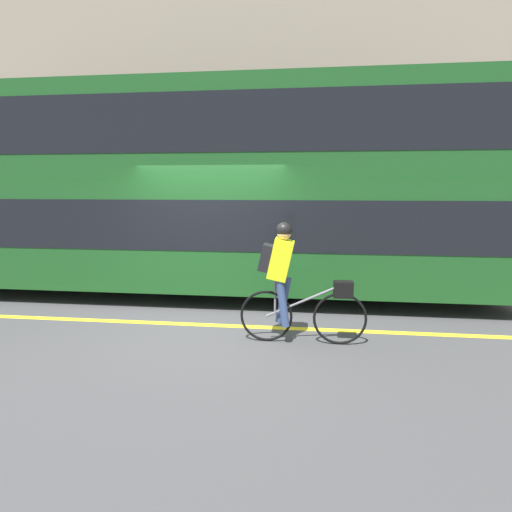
{
  "coord_description": "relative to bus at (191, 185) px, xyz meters",
  "views": [
    {
      "loc": [
        1.56,
        -5.75,
        2.15
      ],
      "look_at": [
        0.79,
        0.68,
        1.02
      ],
      "focal_mm": 28.0,
      "sensor_mm": 36.0,
      "label": 1
    }
  ],
  "objects": [
    {
      "name": "ground_plane",
      "position": [
        0.66,
        -2.04,
        -2.18
      ],
      "size": [
        80.0,
        80.0,
        0.0
      ],
      "primitive_type": "plane",
      "color": "#424244"
    },
    {
      "name": "bus",
      "position": [
        0.0,
        0.0,
        0.0
      ],
      "size": [
        11.93,
        2.54,
        3.95
      ],
      "color": "black",
      "rests_on": "ground_plane"
    },
    {
      "name": "building_facade",
      "position": [
        0.66,
        4.33,
        1.98
      ],
      "size": [
        60.0,
        0.3,
        8.33
      ],
      "color": "gray",
      "rests_on": "ground_plane"
    },
    {
      "name": "sidewalk_curb",
      "position": [
        0.66,
        2.9,
        -2.1
      ],
      "size": [
        60.0,
        2.56,
        0.15
      ],
      "color": "gray",
      "rests_on": "ground_plane"
    },
    {
      "name": "cyclist_on_bike",
      "position": [
        2.06,
        -2.47,
        -1.28
      ],
      "size": [
        1.74,
        0.32,
        1.68
      ],
      "color": "black",
      "rests_on": "ground_plane"
    },
    {
      "name": "road_center_line",
      "position": [
        0.66,
        -1.93,
        -2.18
      ],
      "size": [
        50.0,
        0.14,
        0.01
      ],
      "primitive_type": "cube",
      "color": "yellow",
      "rests_on": "ground_plane"
    }
  ]
}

